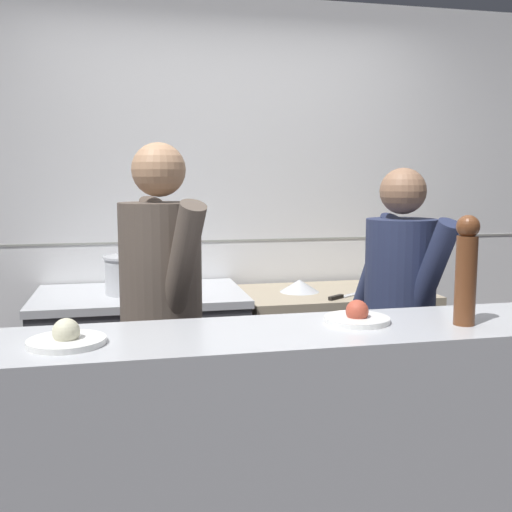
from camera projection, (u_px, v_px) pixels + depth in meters
name	position (u px, v px, depth m)	size (l,w,h in m)	color
wall_back_tiled	(229.00, 216.00, 3.69)	(8.00, 0.06, 2.60)	white
oven_range	(142.00, 374.00, 3.29)	(1.11, 0.71, 0.92)	#38383D
prep_counter	(333.00, 365.00, 3.52)	(1.06, 0.65, 0.88)	gray
pass_counter	(321.00, 482.00, 2.00)	(2.61, 0.45, 1.05)	#B7BABF
stock_pot	(131.00, 273.00, 3.19)	(0.29, 0.29, 0.20)	#B7BABF
mixing_bowl_steel	(299.00, 286.00, 3.43)	(0.23, 0.23, 0.07)	#B7BABF
chefs_knife	(346.00, 295.00, 3.30)	(0.33, 0.23, 0.02)	#B7BABF
plated_dish_main	(66.00, 338.00, 1.74)	(0.23, 0.23, 0.08)	white
plated_dish_appetiser	(357.00, 317.00, 2.01)	(0.22, 0.22, 0.08)	white
pepper_mill	(466.00, 268.00, 1.95)	(0.08, 0.08, 0.36)	brown
chef_head_cook	(162.00, 321.00, 2.51)	(0.44, 0.72, 1.67)	black
chef_sous	(399.00, 321.00, 2.76)	(0.39, 0.69, 1.58)	black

